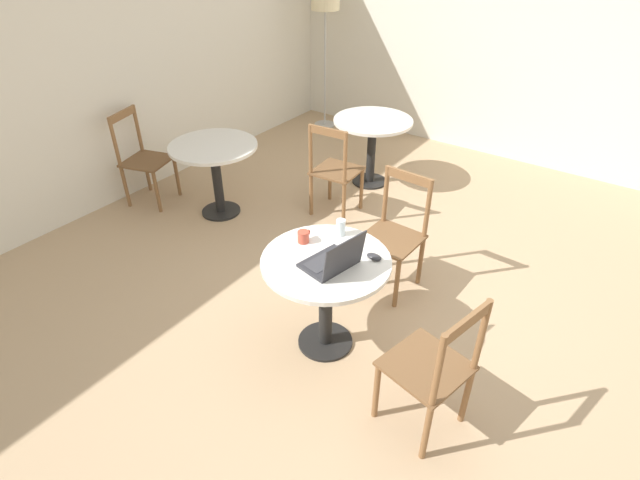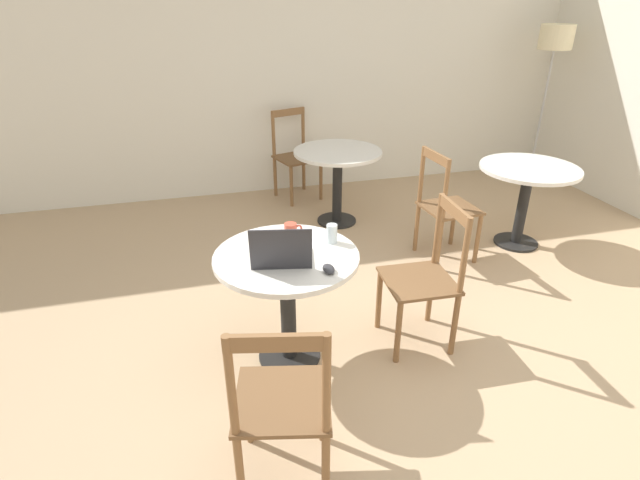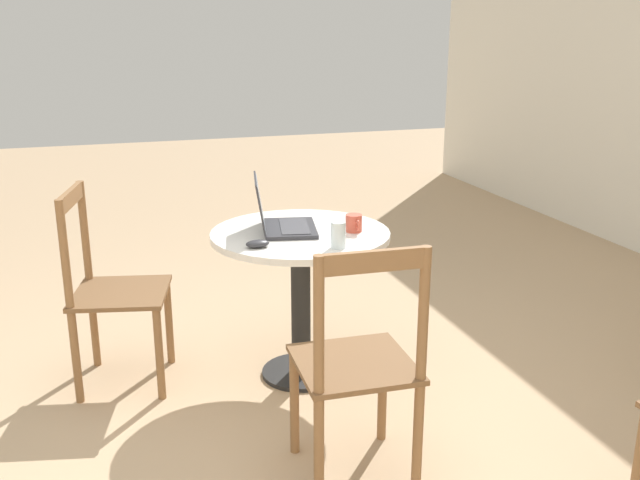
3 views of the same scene
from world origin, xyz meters
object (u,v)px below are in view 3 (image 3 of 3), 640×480
at_px(chair_near_front, 111,291).
at_px(laptop, 280,220).
at_px(cafe_table_near, 300,263).
at_px(mouse, 258,244).
at_px(mug, 354,223).
at_px(drinking_glass, 338,235).
at_px(chair_near_right, 358,367).

bearing_deg(chair_near_front, laptop, 78.45).
bearing_deg(laptop, cafe_table_near, 63.76).
xyz_separation_m(cafe_table_near, chair_near_front, (-0.19, -0.84, -0.11)).
bearing_deg(mouse, cafe_table_near, 126.55).
height_order(laptop, mug, laptop).
distance_m(mug, drinking_glass, 0.26).
relative_size(cafe_table_near, mug, 7.43).
bearing_deg(mouse, chair_near_right, 16.48).
height_order(mug, drinking_glass, drinking_glass).
bearing_deg(drinking_glass, cafe_table_near, -164.06).
bearing_deg(chair_near_right, laptop, -177.28).
xyz_separation_m(chair_near_front, mouse, (0.37, 0.60, 0.27)).
bearing_deg(mug, drinking_glass, -35.26).
bearing_deg(mouse, mug, 102.12).
height_order(chair_near_right, mug, chair_near_right).
distance_m(cafe_table_near, mouse, 0.34).
height_order(chair_near_right, mouse, chair_near_right).
relative_size(mouse, drinking_glass, 0.90).
distance_m(chair_near_right, mug, 0.87).
height_order(mouse, drinking_glass, drinking_glass).
distance_m(cafe_table_near, chair_near_front, 0.87).
bearing_deg(chair_near_right, mouse, -163.52).
bearing_deg(mug, laptop, -110.47).
xyz_separation_m(mouse, mug, (-0.10, 0.47, 0.02)).
bearing_deg(drinking_glass, laptop, -153.39).
distance_m(chair_near_right, mouse, 0.75).
relative_size(chair_near_front, mug, 8.44).
height_order(chair_near_right, drinking_glass, chair_near_right).
height_order(cafe_table_near, drinking_glass, drinking_glass).
height_order(chair_near_right, chair_near_front, same).
bearing_deg(chair_near_right, drinking_glass, 167.85).
bearing_deg(cafe_table_near, chair_near_right, -2.67).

